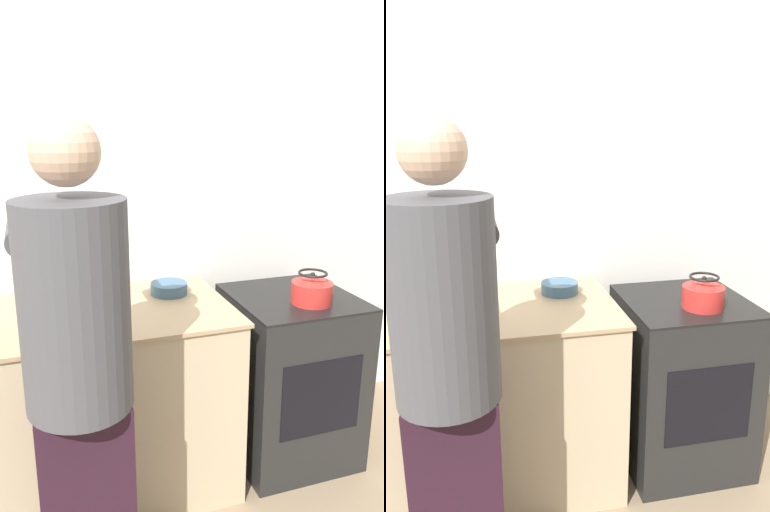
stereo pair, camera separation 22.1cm
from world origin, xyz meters
TOP-DOWN VIEW (x-y plane):
  - wall_back at (0.00, 0.76)m, footprint 8.00×0.05m
  - counter at (-0.34, 0.35)m, footprint 1.75×0.72m
  - oven at (0.90, 0.31)m, footprint 0.60×0.62m
  - person at (-0.22, -0.25)m, footprint 0.40×0.63m
  - cutting_board at (-0.18, 0.27)m, footprint 0.29×0.21m
  - knife at (-0.17, 0.26)m, footprint 0.25×0.05m
  - kettle at (0.93, 0.19)m, footprint 0.20×0.20m
  - bowl_mixing at (0.30, 0.48)m, footprint 0.18×0.18m

SIDE VIEW (x-z plane):
  - oven at x=0.90m, z-range 0.00..0.88m
  - counter at x=-0.34m, z-range 0.00..0.91m
  - cutting_board at x=-0.18m, z-range 0.91..0.92m
  - knife at x=-0.17m, z-range 0.92..0.93m
  - bowl_mixing at x=0.30m, z-range 0.91..0.96m
  - kettle at x=0.93m, z-range 0.87..1.03m
  - person at x=-0.22m, z-range 0.07..1.83m
  - wall_back at x=0.00m, z-range 0.00..2.60m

